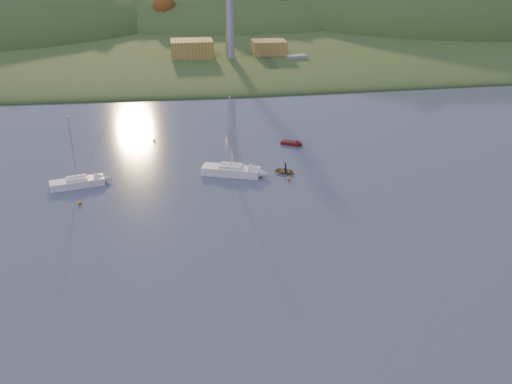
{
  "coord_description": "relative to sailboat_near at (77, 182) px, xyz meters",
  "views": [
    {
      "loc": [
        -13.27,
        -31.37,
        33.36
      ],
      "look_at": [
        -3.52,
        35.47,
        2.39
      ],
      "focal_mm": 40.0,
      "sensor_mm": 36.0,
      "label": 1
    }
  ],
  "objects": [
    {
      "name": "canoe",
      "position": [
        30.49,
        0.41,
        -0.37
      ],
      "size": [
        3.8,
        3.56,
        0.64
      ],
      "primitive_type": "imported",
      "rotation": [
        0.0,
        0.0,
        0.98
      ],
      "color": "#937C51",
      "rests_on": "ground"
    },
    {
      "name": "wharf",
      "position": [
        32.87,
        75.69,
        0.51
      ],
      "size": [
        42.0,
        16.0,
        2.4
      ],
      "primitive_type": "cube",
      "color": "slate",
      "rests_on": "ground"
    },
    {
      "name": "buoy_2",
      "position": [
        10.62,
        17.52,
        -0.44
      ],
      "size": [
        0.5,
        0.5,
        0.5
      ],
      "primitive_type": "sphere",
      "color": "orange",
      "rests_on": "ground"
    },
    {
      "name": "shore_slope",
      "position": [
        27.87,
        118.69,
        -0.69
      ],
      "size": [
        640.0,
        150.0,
        7.0
      ],
      "primitive_type": "ellipsoid",
      "color": "#2F491D",
      "rests_on": "ground"
    },
    {
      "name": "hill_right",
      "position": [
        122.87,
        148.69,
        -0.69
      ],
      "size": [
        150.0,
        130.0,
        60.0
      ],
      "primitive_type": "ellipsoid",
      "color": "#2F491D",
      "rests_on": "ground"
    },
    {
      "name": "shed_east",
      "position": [
        40.87,
        77.69,
        3.71
      ],
      "size": [
        9.0,
        7.0,
        4.0
      ],
      "primitive_type": "cube",
      "color": "olive",
      "rests_on": "wharf"
    },
    {
      "name": "buoy_0",
      "position": [
        30.43,
        -2.27,
        -0.44
      ],
      "size": [
        0.5,
        0.5,
        0.5
      ],
      "primitive_type": "sphere",
      "color": "orange",
      "rests_on": "ground"
    },
    {
      "name": "sailboat_far",
      "position": [
        22.29,
        1.11,
        0.08
      ],
      "size": [
        9.06,
        5.37,
        12.06
      ],
      "rotation": [
        0.0,
        0.0,
        -0.34
      ],
      "color": "white",
      "rests_on": "ground"
    },
    {
      "name": "shed_west",
      "position": [
        19.87,
        76.69,
        4.11
      ],
      "size": [
        11.0,
        8.0,
        4.8
      ],
      "primitive_type": "cube",
      "color": "olive",
      "rests_on": "wharf"
    },
    {
      "name": "sailboat_near",
      "position": [
        0.0,
        0.0,
        0.0
      ],
      "size": [
        7.83,
        3.93,
        10.43
      ],
      "rotation": [
        0.0,
        0.0,
        0.23
      ],
      "color": "white",
      "rests_on": "ground"
    },
    {
      "name": "dock_crane",
      "position": [
        29.87,
        72.08,
        16.48
      ],
      "size": [
        3.2,
        28.0,
        20.3
      ],
      "color": "#B7B7BC",
      "rests_on": "wharf"
    },
    {
      "name": "buoy_1",
      "position": [
        1.12,
        -6.25,
        -0.44
      ],
      "size": [
        0.5,
        0.5,
        0.5
      ],
      "primitive_type": "sphere",
      "color": "orange",
      "rests_on": "ground"
    },
    {
      "name": "red_tender",
      "position": [
        34.5,
        12.39,
        -0.41
      ],
      "size": [
        4.02,
        3.19,
        1.33
      ],
      "rotation": [
        0.0,
        0.0,
        -0.55
      ],
      "color": "#4F120B",
      "rests_on": "ground"
    },
    {
      "name": "hillside_trees",
      "position": [
        27.87,
        138.69,
        -0.69
      ],
      "size": [
        280.0,
        50.0,
        32.0
      ],
      "primitive_type": null,
      "color": "#264719",
      "rests_on": "ground"
    },
    {
      "name": "work_vessel",
      "position": [
        47.14,
        71.69,
        0.53
      ],
      "size": [
        14.1,
        7.92,
        3.43
      ],
      "rotation": [
        0.0,
        0.0,
        0.25
      ],
      "color": "slate",
      "rests_on": "ground"
    },
    {
      "name": "paddler",
      "position": [
        30.49,
        0.41,
        0.06
      ],
      "size": [
        0.6,
        0.65,
        1.5
      ],
      "primitive_type": "imported",
      "rotation": [
        0.0,
        0.0,
        0.98
      ],
      "color": "black",
      "rests_on": "ground"
    },
    {
      "name": "hill_center",
      "position": [
        37.87,
        163.69,
        -0.69
      ],
      "size": [
        140.0,
        120.0,
        36.0
      ],
      "primitive_type": "ellipsoid",
      "color": "#2F491D",
      "rests_on": "ground"
    },
    {
      "name": "far_shore",
      "position": [
        27.87,
        183.69,
        -0.69
      ],
      "size": [
        620.0,
        220.0,
        1.5
      ],
      "primitive_type": "cube",
      "color": "#2F491D",
      "rests_on": "ground"
    }
  ]
}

